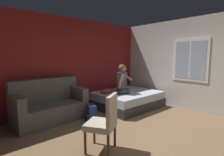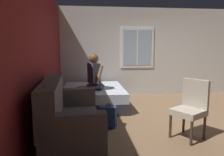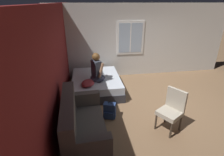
% 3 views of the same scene
% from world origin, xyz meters
% --- Properties ---
extents(ground_plane, '(40.00, 40.00, 0.00)m').
position_xyz_m(ground_plane, '(0.00, 0.00, 0.00)').
color(ground_plane, brown).
extents(wall_back_accent, '(9.92, 0.16, 2.70)m').
position_xyz_m(wall_back_accent, '(0.00, 2.83, 1.35)').
color(wall_back_accent, maroon).
rests_on(wall_back_accent, ground).
extents(wall_side_with_window, '(0.19, 6.90, 2.70)m').
position_xyz_m(wall_side_with_window, '(2.54, 0.01, 1.35)').
color(wall_side_with_window, silver).
rests_on(wall_side_with_window, ground).
extents(bed, '(1.93, 1.57, 0.48)m').
position_xyz_m(bed, '(1.31, 1.81, 0.24)').
color(bed, '#2D2D33').
rests_on(bed, ground).
extents(couch, '(1.74, 0.90, 1.04)m').
position_xyz_m(couch, '(-1.01, 2.28, 0.39)').
color(couch, '#514C47').
rests_on(couch, ground).
extents(side_chair, '(0.63, 0.63, 0.98)m').
position_xyz_m(side_chair, '(-0.89, 0.27, 0.53)').
color(side_chair, '#382D23').
rests_on(side_chair, ground).
extents(person_seated, '(0.65, 0.61, 0.88)m').
position_xyz_m(person_seated, '(1.06, 1.78, 0.84)').
color(person_seated, '#383D51').
rests_on(person_seated, bed).
extents(backpack, '(0.30, 0.34, 0.46)m').
position_xyz_m(backpack, '(-0.25, 1.59, 0.19)').
color(backpack, navy).
rests_on(backpack, ground).
extents(throw_pillow, '(0.52, 0.42, 0.14)m').
position_xyz_m(throw_pillow, '(0.73, 2.08, 0.55)').
color(throw_pillow, '#993338').
rests_on(throw_pillow, bed).
extents(cell_phone, '(0.16, 0.13, 0.01)m').
position_xyz_m(cell_phone, '(1.35, 1.51, 0.48)').
color(cell_phone, '#B7B7BC').
rests_on(cell_phone, bed).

